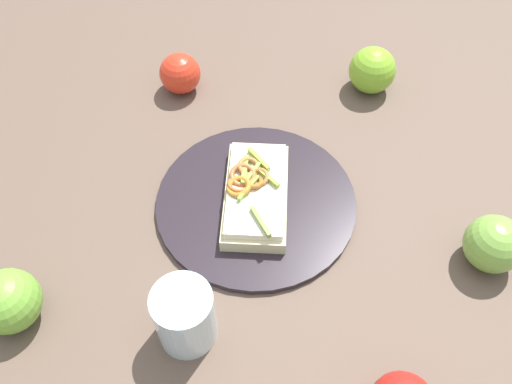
{
  "coord_description": "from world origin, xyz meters",
  "views": [
    {
      "loc": [
        -0.24,
        -0.4,
        0.65
      ],
      "look_at": [
        0.0,
        0.0,
        0.03
      ],
      "focal_mm": 38.44,
      "sensor_mm": 36.0,
      "label": 1
    }
  ],
  "objects_px": {
    "apple_5": "(494,244)",
    "drinking_glass": "(185,316)",
    "apple_2": "(372,70)",
    "apple_4": "(8,301)",
    "plate": "(256,202)",
    "sandwich": "(255,192)",
    "apple_3": "(180,73)"
  },
  "relations": [
    {
      "from": "apple_4",
      "to": "apple_5",
      "type": "bearing_deg",
      "value": -23.34
    },
    {
      "from": "apple_2",
      "to": "apple_5",
      "type": "distance_m",
      "value": 0.36
    },
    {
      "from": "apple_2",
      "to": "apple_5",
      "type": "xyz_separation_m",
      "value": [
        -0.08,
        -0.35,
        -0.0
      ]
    },
    {
      "from": "apple_5",
      "to": "drinking_glass",
      "type": "bearing_deg",
      "value": 163.82
    },
    {
      "from": "sandwich",
      "to": "apple_4",
      "type": "bearing_deg",
      "value": -56.71
    },
    {
      "from": "plate",
      "to": "apple_4",
      "type": "bearing_deg",
      "value": 178.94
    },
    {
      "from": "plate",
      "to": "apple_2",
      "type": "distance_m",
      "value": 0.32
    },
    {
      "from": "plate",
      "to": "sandwich",
      "type": "height_order",
      "value": "sandwich"
    },
    {
      "from": "apple_3",
      "to": "apple_4",
      "type": "bearing_deg",
      "value": -143.4
    },
    {
      "from": "sandwich",
      "to": "drinking_glass",
      "type": "relative_size",
      "value": 2.13
    },
    {
      "from": "apple_3",
      "to": "drinking_glass",
      "type": "height_order",
      "value": "drinking_glass"
    },
    {
      "from": "apple_2",
      "to": "apple_4",
      "type": "xyz_separation_m",
      "value": [
        -0.64,
        -0.11,
        0.0
      ]
    },
    {
      "from": "apple_2",
      "to": "apple_5",
      "type": "relative_size",
      "value": 1.01
    },
    {
      "from": "sandwich",
      "to": "apple_3",
      "type": "height_order",
      "value": "apple_3"
    },
    {
      "from": "plate",
      "to": "apple_3",
      "type": "xyz_separation_m",
      "value": [
        0.02,
        0.28,
        0.03
      ]
    },
    {
      "from": "sandwich",
      "to": "drinking_glass",
      "type": "height_order",
      "value": "drinking_glass"
    },
    {
      "from": "apple_2",
      "to": "apple_3",
      "type": "distance_m",
      "value": 0.32
    },
    {
      "from": "drinking_glass",
      "to": "apple_4",
      "type": "bearing_deg",
      "value": 143.16
    },
    {
      "from": "apple_2",
      "to": "apple_4",
      "type": "height_order",
      "value": "apple_4"
    },
    {
      "from": "apple_4",
      "to": "apple_2",
      "type": "bearing_deg",
      "value": 9.43
    },
    {
      "from": "sandwich",
      "to": "apple_2",
      "type": "height_order",
      "value": "apple_2"
    },
    {
      "from": "plate",
      "to": "apple_4",
      "type": "xyz_separation_m",
      "value": [
        -0.35,
        0.01,
        0.04
      ]
    },
    {
      "from": "apple_4",
      "to": "sandwich",
      "type": "bearing_deg",
      "value": -0.78
    },
    {
      "from": "apple_4",
      "to": "drinking_glass",
      "type": "bearing_deg",
      "value": -36.84
    },
    {
      "from": "plate",
      "to": "apple_5",
      "type": "distance_m",
      "value": 0.32
    },
    {
      "from": "apple_2",
      "to": "apple_3",
      "type": "relative_size",
      "value": 1.13
    },
    {
      "from": "apple_4",
      "to": "apple_5",
      "type": "height_order",
      "value": "apple_4"
    },
    {
      "from": "sandwich",
      "to": "apple_3",
      "type": "relative_size",
      "value": 2.82
    },
    {
      "from": "sandwich",
      "to": "apple_5",
      "type": "xyz_separation_m",
      "value": [
        0.22,
        -0.24,
        0.01
      ]
    },
    {
      "from": "plate",
      "to": "apple_5",
      "type": "xyz_separation_m",
      "value": [
        0.22,
        -0.24,
        0.03
      ]
    },
    {
      "from": "apple_3",
      "to": "apple_4",
      "type": "height_order",
      "value": "apple_4"
    },
    {
      "from": "plate",
      "to": "sandwich",
      "type": "bearing_deg",
      "value": 106.66
    }
  ]
}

